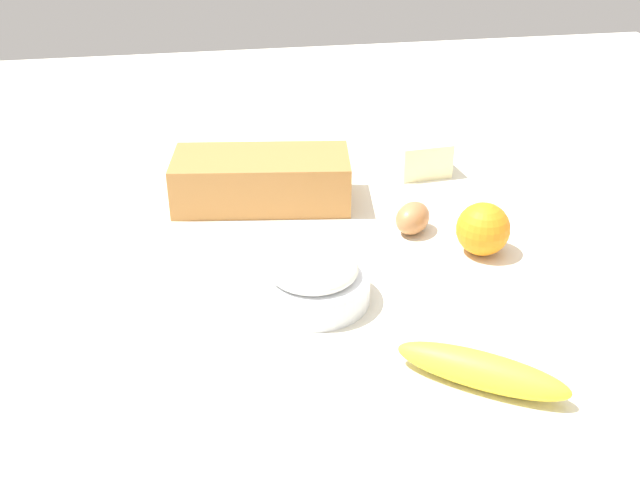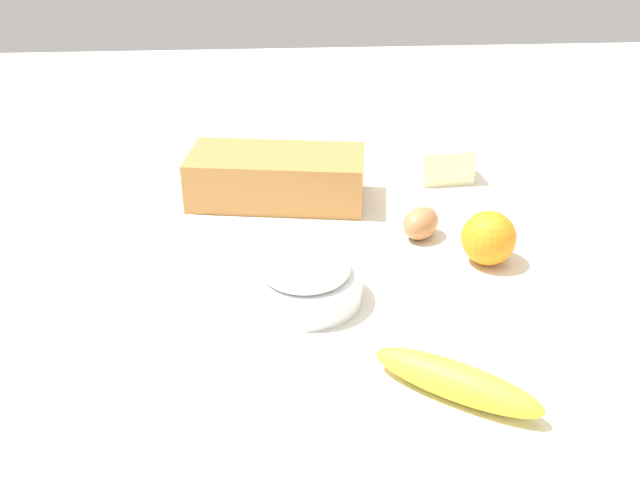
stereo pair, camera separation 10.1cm
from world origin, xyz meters
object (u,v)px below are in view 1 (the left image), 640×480
object	(u,v)px
flour_bowl	(313,280)
butter_block	(422,158)
orange_fruit	(483,229)
egg_near_butter	(413,218)
loaf_pan	(262,179)
banana	(481,370)

from	to	relation	value
flour_bowl	butter_block	world-z (taller)	flour_bowl
orange_fruit	egg_near_butter	distance (m)	0.11
loaf_pan	orange_fruit	xyz separation A→B (m)	(0.29, -0.22, -0.00)
flour_bowl	egg_near_butter	world-z (taller)	flour_bowl
flour_bowl	egg_near_butter	bearing A→B (deg)	41.42
flour_bowl	butter_block	bearing A→B (deg)	54.90
banana	orange_fruit	distance (m)	0.30
loaf_pan	egg_near_butter	xyz separation A→B (m)	(0.21, -0.14, -0.02)
flour_bowl	banana	size ratio (longest dim) A/B	0.76
orange_fruit	butter_block	distance (m)	0.29
loaf_pan	egg_near_butter	world-z (taller)	loaf_pan
flour_bowl	butter_block	size ratio (longest dim) A/B	1.61
loaf_pan	butter_block	world-z (taller)	loaf_pan
loaf_pan	butter_block	xyz separation A→B (m)	(0.29, 0.06, -0.01)
orange_fruit	flour_bowl	bearing A→B (deg)	-162.89
butter_block	egg_near_butter	xyz separation A→B (m)	(-0.08, -0.21, -0.01)
butter_block	flour_bowl	bearing A→B (deg)	-125.10
loaf_pan	orange_fruit	bearing A→B (deg)	-29.17
banana	orange_fruit	xyz separation A→B (m)	(0.11, 0.28, 0.02)
egg_near_butter	banana	bearing A→B (deg)	-94.65
loaf_pan	egg_near_butter	distance (m)	0.26
flour_bowl	butter_block	distance (m)	0.45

